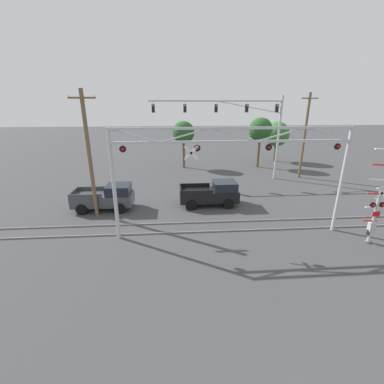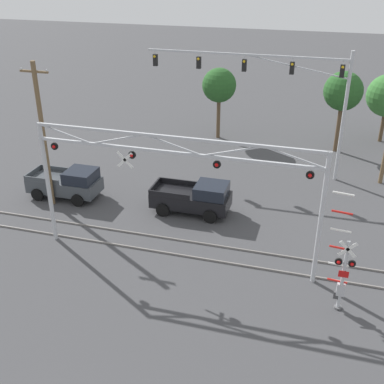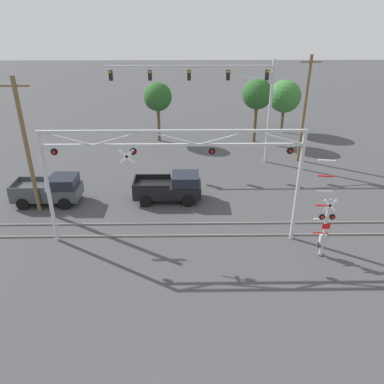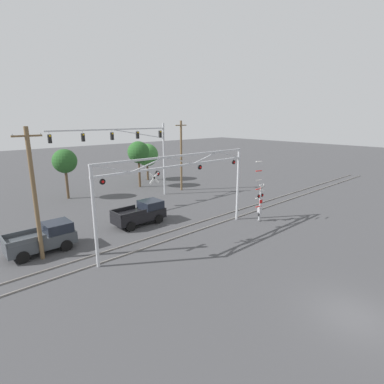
{
  "view_description": "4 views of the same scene",
  "coord_description": "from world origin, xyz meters",
  "px_view_note": "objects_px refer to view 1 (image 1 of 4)",
  "views": [
    {
      "loc": [
        -3.54,
        -1.48,
        8.11
      ],
      "look_at": [
        -2.26,
        15.73,
        2.16
      ],
      "focal_mm": 24.0,
      "sensor_mm": 36.0,
      "label": 1
    },
    {
      "loc": [
        6.74,
        -6.79,
        14.52
      ],
      "look_at": [
        -0.06,
        16.82,
        2.29
      ],
      "focal_mm": 45.0,
      "sensor_mm": 36.0,
      "label": 2
    },
    {
      "loc": [
        0.78,
        -5.78,
        12.66
      ],
      "look_at": [
        1.07,
        14.25,
        2.77
      ],
      "focal_mm": 35.0,
      "sensor_mm": 36.0,
      "label": 3
    },
    {
      "loc": [
        -14.64,
        -4.18,
        9.6
      ],
      "look_at": [
        1.37,
        13.52,
        3.67
      ],
      "focal_mm": 28.0,
      "sensor_mm": 36.0,
      "label": 4
    }
  ],
  "objects_px": {
    "crossing_gantry": "(232,160)",
    "utility_pole_right": "(305,136)",
    "traffic_signal_span": "(245,120)",
    "background_tree_far_left_verge": "(183,133)",
    "crossing_signal_mast": "(374,214)",
    "pickup_truck_following": "(106,197)",
    "background_tree_beyond_span": "(277,134)",
    "pickup_truck_lead": "(212,193)",
    "background_tree_far_right_verge": "(260,130)",
    "utility_pole_left": "(89,155)"
  },
  "relations": [
    {
      "from": "background_tree_far_left_verge",
      "to": "background_tree_far_right_verge",
      "type": "relative_size",
      "value": 0.93
    },
    {
      "from": "utility_pole_left",
      "to": "background_tree_far_left_verge",
      "type": "bearing_deg",
      "value": 64.03
    },
    {
      "from": "background_tree_far_left_verge",
      "to": "background_tree_far_right_verge",
      "type": "height_order",
      "value": "background_tree_far_right_verge"
    },
    {
      "from": "pickup_truck_following",
      "to": "utility_pole_left",
      "type": "relative_size",
      "value": 0.51
    },
    {
      "from": "utility_pole_left",
      "to": "traffic_signal_span",
      "type": "bearing_deg",
      "value": 33.1
    },
    {
      "from": "traffic_signal_span",
      "to": "pickup_truck_following",
      "type": "bearing_deg",
      "value": -149.52
    },
    {
      "from": "pickup_truck_lead",
      "to": "pickup_truck_following",
      "type": "height_order",
      "value": "same"
    },
    {
      "from": "crossing_gantry",
      "to": "utility_pole_right",
      "type": "distance_m",
      "value": 16.97
    },
    {
      "from": "crossing_gantry",
      "to": "traffic_signal_span",
      "type": "xyz_separation_m",
      "value": [
        4.16,
        12.62,
        1.54
      ]
    },
    {
      "from": "crossing_gantry",
      "to": "background_tree_beyond_span",
      "type": "relative_size",
      "value": 2.52
    },
    {
      "from": "traffic_signal_span",
      "to": "utility_pole_left",
      "type": "height_order",
      "value": "utility_pole_left"
    },
    {
      "from": "crossing_signal_mast",
      "to": "utility_pole_left",
      "type": "distance_m",
      "value": 18.81
    },
    {
      "from": "utility_pole_right",
      "to": "background_tree_far_left_verge",
      "type": "height_order",
      "value": "utility_pole_right"
    },
    {
      "from": "traffic_signal_span",
      "to": "pickup_truck_following",
      "type": "relative_size",
      "value": 2.99
    },
    {
      "from": "background_tree_beyond_span",
      "to": "background_tree_far_left_verge",
      "type": "xyz_separation_m",
      "value": [
        -13.61,
        -2.95,
        0.6
      ]
    },
    {
      "from": "utility_pole_left",
      "to": "background_tree_far_left_verge",
      "type": "distance_m",
      "value": 16.8
    },
    {
      "from": "crossing_gantry",
      "to": "crossing_signal_mast",
      "type": "distance_m",
      "value": 8.99
    },
    {
      "from": "background_tree_beyond_span",
      "to": "pickup_truck_following",
      "type": "bearing_deg",
      "value": -140.46
    },
    {
      "from": "traffic_signal_span",
      "to": "background_tree_far_right_verge",
      "type": "xyz_separation_m",
      "value": [
        3.67,
        5.73,
        -1.54
      ]
    },
    {
      "from": "traffic_signal_span",
      "to": "background_tree_far_left_verge",
      "type": "height_order",
      "value": "traffic_signal_span"
    },
    {
      "from": "crossing_signal_mast",
      "to": "background_tree_far_right_verge",
      "type": "bearing_deg",
      "value": 91.33
    },
    {
      "from": "pickup_truck_lead",
      "to": "background_tree_beyond_span",
      "type": "xyz_separation_m",
      "value": [
        11.86,
        16.59,
        2.95
      ]
    },
    {
      "from": "utility_pole_right",
      "to": "utility_pole_left",
      "type": "bearing_deg",
      "value": -155.85
    },
    {
      "from": "pickup_truck_lead",
      "to": "utility_pole_left",
      "type": "height_order",
      "value": "utility_pole_left"
    },
    {
      "from": "pickup_truck_lead",
      "to": "background_tree_far_left_verge",
      "type": "bearing_deg",
      "value": 97.3
    },
    {
      "from": "utility_pole_left",
      "to": "background_tree_far_right_verge",
      "type": "xyz_separation_m",
      "value": [
        17.31,
        14.63,
        0.22
      ]
    },
    {
      "from": "traffic_signal_span",
      "to": "utility_pole_right",
      "type": "relative_size",
      "value": 1.51
    },
    {
      "from": "pickup_truck_lead",
      "to": "background_tree_far_right_verge",
      "type": "xyz_separation_m",
      "value": [
        8.2,
        13.17,
        3.9
      ]
    },
    {
      "from": "crossing_signal_mast",
      "to": "background_tree_beyond_span",
      "type": "relative_size",
      "value": 1.02
    },
    {
      "from": "pickup_truck_following",
      "to": "background_tree_beyond_span",
      "type": "xyz_separation_m",
      "value": [
        20.44,
        16.88,
        2.95
      ]
    },
    {
      "from": "utility_pole_right",
      "to": "background_tree_beyond_span",
      "type": "height_order",
      "value": "utility_pole_right"
    },
    {
      "from": "crossing_signal_mast",
      "to": "traffic_signal_span",
      "type": "bearing_deg",
      "value": 106.03
    },
    {
      "from": "crossing_signal_mast",
      "to": "utility_pole_right",
      "type": "xyz_separation_m",
      "value": [
        2.72,
        14.67,
        2.84
      ]
    },
    {
      "from": "background_tree_far_left_verge",
      "to": "background_tree_far_right_verge",
      "type": "xyz_separation_m",
      "value": [
        9.95,
        -0.48,
        0.34
      ]
    },
    {
      "from": "utility_pole_right",
      "to": "background_tree_far_right_verge",
      "type": "xyz_separation_m",
      "value": [
        -3.19,
        5.44,
        0.14
      ]
    },
    {
      "from": "pickup_truck_following",
      "to": "background_tree_far_right_verge",
      "type": "xyz_separation_m",
      "value": [
        16.78,
        13.45,
        3.9
      ]
    },
    {
      "from": "utility_pole_right",
      "to": "background_tree_far_right_verge",
      "type": "bearing_deg",
      "value": 120.38
    },
    {
      "from": "crossing_gantry",
      "to": "utility_pole_left",
      "type": "distance_m",
      "value": 10.19
    },
    {
      "from": "crossing_gantry",
      "to": "crossing_signal_mast",
      "type": "height_order",
      "value": "crossing_gantry"
    },
    {
      "from": "pickup_truck_following",
      "to": "utility_pole_right",
      "type": "height_order",
      "value": "utility_pole_right"
    },
    {
      "from": "pickup_truck_lead",
      "to": "background_tree_far_right_verge",
      "type": "relative_size",
      "value": 0.75
    },
    {
      "from": "pickup_truck_following",
      "to": "background_tree_far_right_verge",
      "type": "distance_m",
      "value": 21.86
    },
    {
      "from": "crossing_signal_mast",
      "to": "traffic_signal_span",
      "type": "relative_size",
      "value": 0.42
    },
    {
      "from": "pickup_truck_following",
      "to": "pickup_truck_lead",
      "type": "bearing_deg",
      "value": 1.91
    },
    {
      "from": "background_tree_far_right_verge",
      "to": "crossing_signal_mast",
      "type": "bearing_deg",
      "value": -88.67
    },
    {
      "from": "traffic_signal_span",
      "to": "utility_pole_right",
      "type": "bearing_deg",
      "value": 2.47
    },
    {
      "from": "pickup_truck_following",
      "to": "background_tree_beyond_span",
      "type": "height_order",
      "value": "background_tree_beyond_span"
    },
    {
      "from": "background_tree_far_right_verge",
      "to": "pickup_truck_following",
      "type": "bearing_deg",
      "value": -141.29
    },
    {
      "from": "crossing_signal_mast",
      "to": "background_tree_beyond_span",
      "type": "xyz_separation_m",
      "value": [
        3.19,
        23.53,
        2.04
      ]
    },
    {
      "from": "background_tree_far_left_verge",
      "to": "utility_pole_right",
      "type": "bearing_deg",
      "value": -24.24
    }
  ]
}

